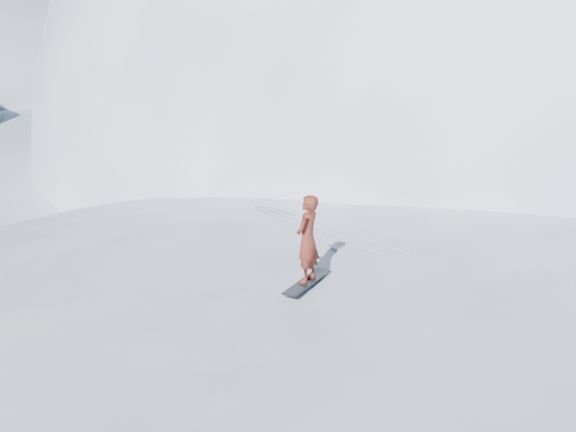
% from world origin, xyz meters
% --- Properties ---
extents(ground, '(400.00, 400.00, 0.00)m').
position_xyz_m(ground, '(0.00, 0.00, 0.00)').
color(ground, white).
rests_on(ground, ground).
extents(near_ridge, '(36.00, 28.00, 4.80)m').
position_xyz_m(near_ridge, '(1.00, 3.00, 0.00)').
color(near_ridge, white).
rests_on(near_ridge, ground).
extents(summit_peak, '(60.00, 56.00, 56.00)m').
position_xyz_m(summit_peak, '(22.00, 26.00, 0.00)').
color(summit_peak, white).
rests_on(summit_peak, ground).
extents(peak_shoulder, '(28.00, 24.00, 18.00)m').
position_xyz_m(peak_shoulder, '(10.00, 20.00, 0.00)').
color(peak_shoulder, white).
rests_on(peak_shoulder, ground).
extents(wind_bumps, '(16.00, 14.40, 1.00)m').
position_xyz_m(wind_bumps, '(-0.56, 2.12, 0.00)').
color(wind_bumps, white).
rests_on(wind_bumps, ground).
extents(snowboard, '(1.42, 1.28, 0.03)m').
position_xyz_m(snowboard, '(-3.06, 0.69, 2.41)').
color(snowboard, black).
rests_on(snowboard, near_ridge).
extents(snowboarder, '(0.75, 0.72, 1.72)m').
position_xyz_m(snowboarder, '(-3.06, 0.69, 3.29)').
color(snowboarder, maroon).
rests_on(snowboarder, snowboard).
extents(board_tracks, '(1.77, 5.99, 0.04)m').
position_xyz_m(board_tracks, '(-1.32, 4.34, 2.42)').
color(board_tracks, silver).
rests_on(board_tracks, ground).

